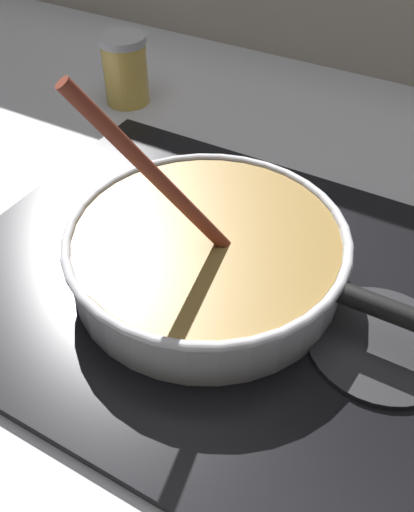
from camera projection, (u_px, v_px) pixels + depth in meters
The scene contains 6 objects.
ground at pixel (60, 390), 0.56m from camera, with size 2.40×1.60×0.04m, color #B7B7BC.
hob_plate at pixel (207, 279), 0.64m from camera, with size 0.56×0.48×0.01m, color black.
burner_ring at pixel (207, 273), 0.63m from camera, with size 0.21×0.21×0.01m, color #592D0C.
spare_burner at pixel (381, 343), 0.56m from camera, with size 0.15×0.15×0.01m, color #262628.
cooking_pan at pixel (208, 253), 0.61m from camera, with size 0.45×0.30×0.26m.
condiment_jar at pixel (125, 69), 0.91m from camera, with size 0.08×0.08×0.11m.
Camera 1 is at (0.28, -0.20, 0.46)m, focal length 39.55 mm.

